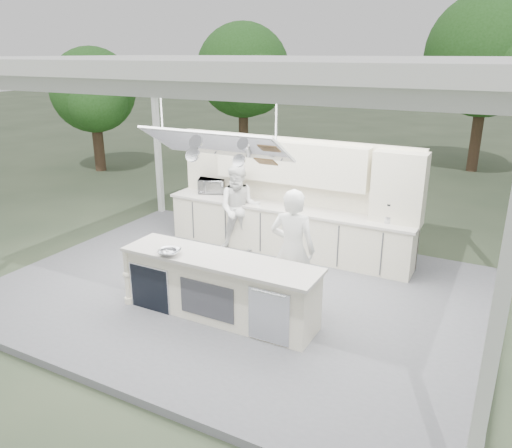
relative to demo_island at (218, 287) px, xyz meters
The scene contains 12 objects.
ground 1.10m from the demo_island, 101.07° to the left, with size 90.00×90.00×0.00m, color #465138.
stage_deck 1.07m from the demo_island, 101.07° to the left, with size 8.00×6.00×0.12m, color slate.
tent 3.25m from the demo_island, 101.05° to the left, with size 8.20×6.20×3.86m.
demo_island is the anchor object (origin of this frame).
back_counter 2.82m from the demo_island, 93.63° to the left, with size 5.08×0.72×0.95m.
back_wall_unit 3.19m from the demo_island, 84.98° to the left, with size 5.05×0.48×2.25m.
tree_cluster 11.02m from the demo_island, 91.82° to the left, with size 19.55×9.40×5.85m.
head_chef 1.26m from the demo_island, 42.47° to the left, with size 0.70×0.46×1.92m, color white.
sous_chef 2.67m from the demo_island, 112.62° to the left, with size 0.86×0.67×1.77m, color white.
toaster_oven 3.66m from the demo_island, 123.92° to the left, with size 0.56×0.38×0.31m, color silver.
bowl_large 0.89m from the demo_island, 160.98° to the right, with size 0.33×0.33×0.08m, color silver.
bowl_small 0.90m from the demo_island, 161.28° to the right, with size 0.24×0.24×0.08m, color #B1B3B8.
Camera 1 is at (3.84, -6.61, 3.93)m, focal length 35.00 mm.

